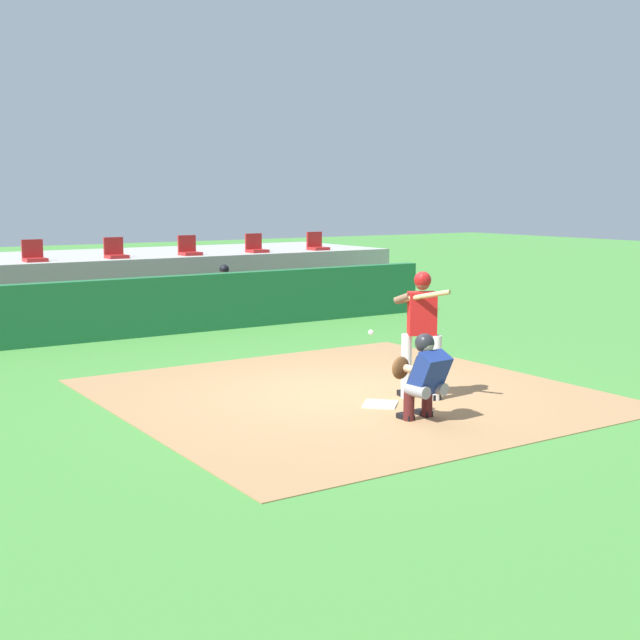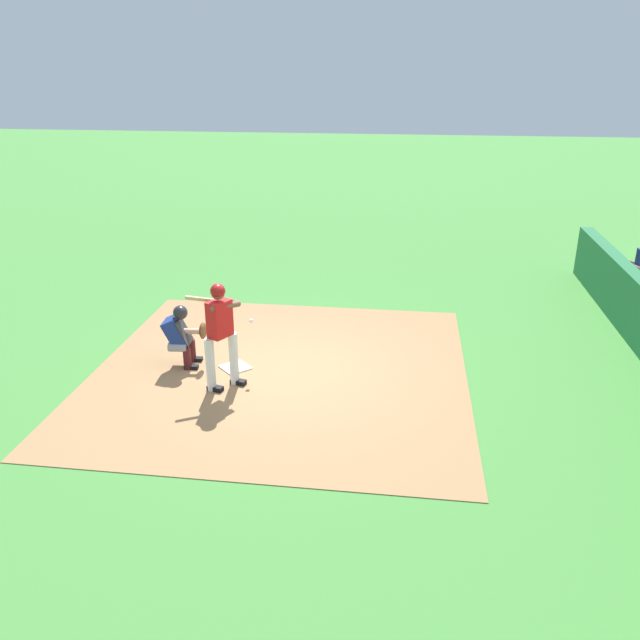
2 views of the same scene
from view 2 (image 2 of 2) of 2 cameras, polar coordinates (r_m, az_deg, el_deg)
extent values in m
plane|color=#428438|center=(11.16, -3.57, -4.59)|extent=(80.00, 80.00, 0.00)
cube|color=#9E754C|center=(11.16, -3.58, -4.56)|extent=(6.40, 6.40, 0.01)
cube|color=white|center=(11.33, -7.56, -4.20)|extent=(0.62, 0.62, 0.02)
cylinder|color=silver|center=(10.61, -7.69, -3.47)|extent=(0.15, 0.15, 0.92)
cylinder|color=silver|center=(10.46, -9.75, -3.99)|extent=(0.15, 0.15, 0.92)
cube|color=red|center=(10.23, -8.95, 0.11)|extent=(0.45, 0.39, 0.60)
sphere|color=brown|center=(10.08, -9.10, 2.38)|extent=(0.21, 0.21, 0.21)
sphere|color=maroon|center=(10.07, -9.11, 2.57)|extent=(0.24, 0.24, 0.24)
cylinder|color=brown|center=(10.32, -7.87, 1.62)|extent=(0.18, 0.27, 0.17)
cylinder|color=brown|center=(10.16, -8.41, 1.26)|extent=(0.53, 0.39, 0.18)
cylinder|color=tan|center=(10.28, -9.58, 1.73)|extent=(0.36, 0.81, 0.24)
cube|color=black|center=(10.77, -7.30, -5.52)|extent=(0.18, 0.28, 0.09)
cube|color=black|center=(10.62, -9.32, -6.06)|extent=(0.18, 0.28, 0.09)
cylinder|color=gray|center=(11.59, -12.16, -1.73)|extent=(0.18, 0.33, 0.16)
cylinder|color=#4C1919|center=(11.64, -11.36, -2.70)|extent=(0.14, 0.14, 0.42)
cube|color=black|center=(11.69, -11.02, -3.47)|extent=(0.13, 0.25, 0.08)
cylinder|color=gray|center=(11.31, -12.57, -2.38)|extent=(0.18, 0.33, 0.16)
cylinder|color=#4C1919|center=(11.36, -11.75, -3.37)|extent=(0.14, 0.14, 0.42)
cube|color=black|center=(11.42, -11.39, -4.16)|extent=(0.13, 0.25, 0.08)
cube|color=navy|center=(11.38, -12.69, -1.03)|extent=(0.43, 0.47, 0.57)
cube|color=#2D2D33|center=(11.35, -12.11, -1.05)|extent=(0.40, 0.28, 0.45)
sphere|color=tan|center=(11.23, -12.44, 0.56)|extent=(0.21, 0.21, 0.21)
sphere|color=#232328|center=(11.22, -12.35, 0.65)|extent=(0.25, 0.25, 0.25)
cylinder|color=tan|center=(11.36, -11.55, -0.98)|extent=(0.13, 0.46, 0.10)
ellipsoid|color=brown|center=(11.34, -10.40, -0.94)|extent=(0.29, 0.14, 0.30)
sphere|color=white|center=(10.79, -6.15, -0.07)|extent=(0.07, 0.07, 0.07)
cylinder|color=#939399|center=(16.55, 25.82, 3.99)|extent=(0.15, 0.40, 0.15)
cylinder|color=#939399|center=(16.56, 25.02, 3.17)|extent=(0.13, 0.13, 0.45)
cube|color=maroon|center=(16.60, 24.75, 2.58)|extent=(0.11, 0.24, 0.08)
cylinder|color=#939399|center=(16.31, 26.08, 3.71)|extent=(0.15, 0.40, 0.15)
cylinder|color=#939399|center=(16.33, 25.26, 2.88)|extent=(0.13, 0.13, 0.45)
cube|color=maroon|center=(16.36, 24.99, 2.28)|extent=(0.11, 0.24, 0.08)
cylinder|color=tan|center=(16.59, 26.11, 4.58)|extent=(0.09, 0.41, 0.22)
cylinder|color=tan|center=(16.23, 26.51, 4.15)|extent=(0.09, 0.41, 0.22)
cylinder|color=#939399|center=(15.56, 26.11, 1.86)|extent=(0.13, 0.13, 0.45)
cube|color=maroon|center=(15.61, 25.82, 1.24)|extent=(0.11, 0.24, 0.08)
cylinder|color=#939399|center=(15.33, 26.38, 1.53)|extent=(0.13, 0.13, 0.45)
cube|color=maroon|center=(15.37, 26.09, 0.90)|extent=(0.11, 0.24, 0.08)
camera|label=1|loc=(20.60, -28.46, 13.44)|focal=48.10mm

